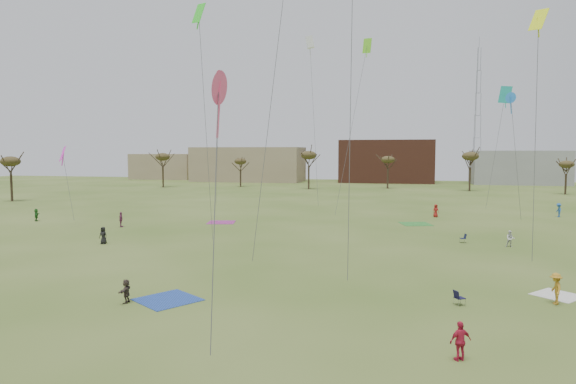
% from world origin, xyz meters
% --- Properties ---
extents(ground, '(260.00, 260.00, 0.00)m').
position_xyz_m(ground, '(0.00, 0.00, 0.00)').
color(ground, '#3C571B').
rests_on(ground, ground).
extents(spectator_fore_a, '(1.06, 0.84, 1.69)m').
position_xyz_m(spectator_fore_a, '(11.40, -5.90, 0.84)').
color(spectator_fore_a, '#C72242').
rests_on(spectator_fore_a, ground).
extents(spectator_fore_c, '(0.50, 1.31, 1.39)m').
position_xyz_m(spectator_fore_c, '(-6.57, -1.63, 0.69)').
color(spectator_fore_c, '#4D3F37').
rests_on(spectator_fore_c, ground).
extents(flyer_mid_a, '(0.83, 0.57, 1.63)m').
position_xyz_m(flyer_mid_a, '(-18.63, 14.80, 0.82)').
color(flyer_mid_a, black).
rests_on(flyer_mid_a, ground).
extents(flyer_mid_b, '(0.70, 1.19, 1.81)m').
position_xyz_m(flyer_mid_b, '(17.67, 3.53, 0.91)').
color(flyer_mid_b, '#B37E21').
rests_on(flyer_mid_b, ground).
extents(spectator_mid_d, '(0.76, 1.11, 1.76)m').
position_xyz_m(spectator_mid_d, '(-22.78, 24.82, 0.88)').
color(spectator_mid_d, '#863866').
rests_on(spectator_mid_d, ground).
extents(spectator_mid_e, '(0.79, 0.64, 1.52)m').
position_xyz_m(spectator_mid_e, '(18.82, 21.56, 0.76)').
color(spectator_mid_e, silver).
rests_on(spectator_mid_e, ground).
extents(flyer_far_a, '(1.03, 1.51, 1.56)m').
position_xyz_m(flyer_far_a, '(-35.96, 27.05, 0.78)').
color(flyer_far_a, '#246622').
rests_on(flyer_far_a, ground).
extents(flyer_far_b, '(0.99, 0.83, 1.72)m').
position_xyz_m(flyer_far_b, '(13.59, 42.02, 0.86)').
color(flyer_far_b, maroon).
rests_on(flyer_far_b, ground).
extents(flyer_far_c, '(0.78, 1.25, 1.86)m').
position_xyz_m(flyer_far_c, '(29.69, 45.73, 0.93)').
color(flyer_far_c, '#22559C').
rests_on(flyer_far_c, ground).
extents(blanket_blue, '(4.41, 4.41, 0.03)m').
position_xyz_m(blanket_blue, '(-4.49, -0.59, 0.00)').
color(blanket_blue, '#23449B').
rests_on(blanket_blue, ground).
extents(blanket_cream, '(3.41, 3.41, 0.03)m').
position_xyz_m(blanket_cream, '(18.33, 5.42, 0.00)').
color(blanket_cream, white).
rests_on(blanket_cream, ground).
extents(blanket_plum, '(3.93, 3.93, 0.03)m').
position_xyz_m(blanket_plum, '(-12.70, 30.95, 0.00)').
color(blanket_plum, '#992F7F').
rests_on(blanket_plum, ground).
extents(blanket_olive, '(4.23, 4.23, 0.03)m').
position_xyz_m(blanket_olive, '(10.77, 34.76, 0.00)').
color(blanket_olive, '#328831').
rests_on(blanket_olive, ground).
extents(camp_chair_center, '(0.72, 0.70, 0.87)m').
position_xyz_m(camp_chair_center, '(12.24, 2.10, 0.26)').
color(camp_chair_center, '#141233').
rests_on(camp_chair_center, ground).
extents(camp_chair_right, '(0.64, 0.60, 0.87)m').
position_xyz_m(camp_chair_right, '(14.85, 22.86, 0.26)').
color(camp_chair_right, '#131836').
rests_on(camp_chair_right, ground).
extents(kites_aloft, '(53.05, 56.46, 24.48)m').
position_xyz_m(kites_aloft, '(-1.01, 24.77, 21.05)').
color(kites_aloft, '#EB481B').
rests_on(kites_aloft, ground).
extents(tree_line, '(117.44, 49.32, 8.91)m').
position_xyz_m(tree_line, '(-2.85, 79.12, 7.09)').
color(tree_line, '#3A2B1E').
rests_on(tree_line, ground).
extents(building_tan, '(32.00, 14.00, 10.00)m').
position_xyz_m(building_tan, '(-35.00, 115.00, 5.00)').
color(building_tan, '#937F60').
rests_on(building_tan, ground).
extents(building_brick, '(26.00, 16.00, 12.00)m').
position_xyz_m(building_brick, '(5.00, 120.00, 6.00)').
color(building_brick, brown).
rests_on(building_brick, ground).
extents(building_grey, '(24.00, 12.00, 9.00)m').
position_xyz_m(building_grey, '(40.00, 118.00, 4.50)').
color(building_grey, gray).
rests_on(building_grey, ground).
extents(building_tan_west, '(20.00, 12.00, 8.00)m').
position_xyz_m(building_tan_west, '(-65.00, 122.00, 4.00)').
color(building_tan_west, '#937F60').
rests_on(building_tan_west, ground).
extents(radio_tower, '(1.51, 1.72, 41.00)m').
position_xyz_m(radio_tower, '(30.00, 125.00, 19.21)').
color(radio_tower, '#9EA3A8').
rests_on(radio_tower, ground).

